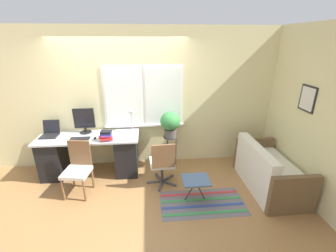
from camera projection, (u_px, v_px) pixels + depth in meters
ground_plane at (124, 181)px, 4.16m from camera, size 14.00×14.00×0.00m
wall_back_with_window at (123, 100)px, 4.36m from camera, size 9.00×0.12×2.70m
wall_right_with_picture at (293, 107)px, 3.93m from camera, size 0.08×9.00×2.70m
desk at (91, 154)px, 4.27m from camera, size 1.84×0.65×0.78m
laptop at (50, 132)px, 4.16m from camera, size 0.30×0.32×0.26m
monitor at (84, 121)px, 4.23m from camera, size 0.38×0.22×0.48m
keyboard at (80, 139)px, 4.02m from camera, size 0.34×0.13×0.02m
mouse at (95, 138)px, 4.03m from camera, size 0.04×0.07×0.03m
desk_lamp at (131, 118)px, 4.27m from camera, size 0.15×0.15×0.43m
book_stack at (106, 136)px, 3.94m from camera, size 0.24×0.18×0.18m
desk_chair_wooden at (78, 167)px, 3.72m from camera, size 0.47×0.48×0.89m
office_chair_swivel at (162, 163)px, 3.90m from camera, size 0.54×0.56×0.86m
couch_loveseat at (268, 173)px, 3.89m from camera, size 0.74×1.41×0.80m
plant_stand at (170, 140)px, 4.41m from camera, size 0.27×0.27×0.68m
potted_plant at (170, 123)px, 4.27m from camera, size 0.39×0.39×0.49m
floor_rug_striped at (202, 203)px, 3.59m from camera, size 1.34×0.69×0.01m
folding_stool at (196, 181)px, 3.55m from camera, size 0.43×0.37×0.40m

